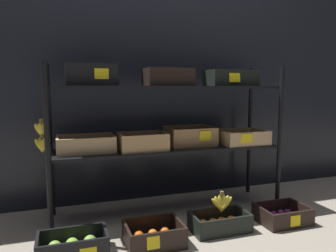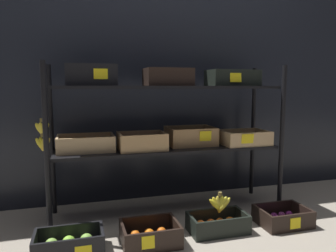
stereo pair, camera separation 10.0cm
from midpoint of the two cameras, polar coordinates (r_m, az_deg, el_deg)
name	(u,v)px [view 1 (the left image)]	position (r m, az deg, el deg)	size (l,w,h in m)	color
ground_plane	(168,211)	(2.40, -1.24, -14.94)	(10.00, 10.00, 0.00)	gray
storefront_wall	(152,75)	(2.60, -3.90, 8.98)	(3.97, 0.12, 1.97)	black
display_rack	(167,119)	(2.24, -1.38, 1.34)	(1.68, 0.42, 1.04)	black
crate_ground_apple_green	(73,247)	(1.90, -18.09, -19.79)	(0.37, 0.22, 0.12)	black
crate_ground_tangerine	(154,236)	(1.94, -4.10, -18.99)	(0.33, 0.25, 0.12)	black
crate_ground_center_tangerine	(220,224)	(2.11, 7.76, -16.87)	(0.36, 0.20, 0.11)	black
crate_ground_plum	(282,216)	(2.32, 18.43, -15.00)	(0.32, 0.25, 0.11)	black
banana_bunch_loose	(222,203)	(2.07, 8.11, -13.48)	(0.16, 0.05, 0.14)	brown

